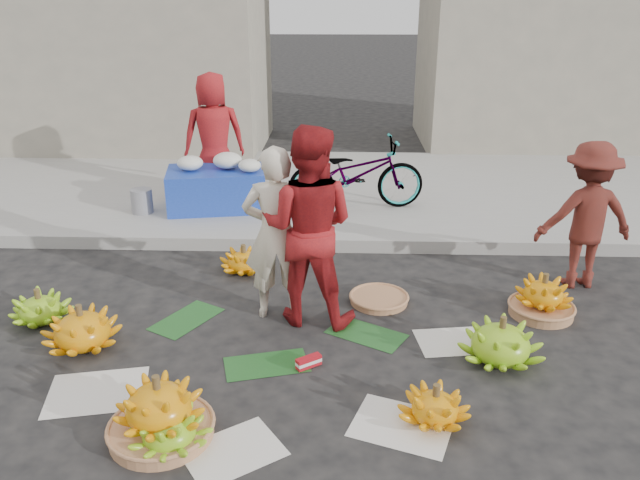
{
  "coord_description": "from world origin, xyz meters",
  "views": [
    {
      "loc": [
        0.47,
        -4.36,
        2.73
      ],
      "look_at": [
        0.29,
        0.71,
        0.7
      ],
      "focal_mm": 35.0,
      "sensor_mm": 36.0,
      "label": 1
    }
  ],
  "objects_px": {
    "flower_table": "(217,186)",
    "bicycle": "(356,174)",
    "banana_bunch_0": "(82,329)",
    "vendor_cream": "(276,234)",
    "banana_bunch_4": "(501,342)"
  },
  "relations": [
    {
      "from": "flower_table",
      "to": "bicycle",
      "type": "xyz_separation_m",
      "value": [
        1.78,
        0.06,
        0.16
      ]
    },
    {
      "from": "bicycle",
      "to": "banana_bunch_0",
      "type": "bearing_deg",
      "value": 137.06
    },
    {
      "from": "banana_bunch_0",
      "to": "vendor_cream",
      "type": "bearing_deg",
      "value": 22.04
    },
    {
      "from": "banana_bunch_0",
      "to": "banana_bunch_4",
      "type": "relative_size",
      "value": 1.09
    },
    {
      "from": "banana_bunch_4",
      "to": "flower_table",
      "type": "height_order",
      "value": "flower_table"
    },
    {
      "from": "vendor_cream",
      "to": "bicycle",
      "type": "bearing_deg",
      "value": -109.87
    },
    {
      "from": "banana_bunch_0",
      "to": "bicycle",
      "type": "xyz_separation_m",
      "value": [
        2.29,
        3.29,
        0.4
      ]
    },
    {
      "from": "flower_table",
      "to": "bicycle",
      "type": "distance_m",
      "value": 1.79
    },
    {
      "from": "banana_bunch_4",
      "to": "flower_table",
      "type": "distance_m",
      "value": 4.39
    },
    {
      "from": "banana_bunch_0",
      "to": "banana_bunch_4",
      "type": "distance_m",
      "value": 3.37
    },
    {
      "from": "banana_bunch_0",
      "to": "vendor_cream",
      "type": "relative_size",
      "value": 0.5
    },
    {
      "from": "banana_bunch_0",
      "to": "banana_bunch_4",
      "type": "bearing_deg",
      "value": -1.56
    },
    {
      "from": "banana_bunch_4",
      "to": "bicycle",
      "type": "xyz_separation_m",
      "value": [
        -1.08,
        3.38,
        0.4
      ]
    },
    {
      "from": "banana_bunch_0",
      "to": "bicycle",
      "type": "distance_m",
      "value": 4.02
    },
    {
      "from": "vendor_cream",
      "to": "banana_bunch_4",
      "type": "bearing_deg",
      "value": 154.44
    }
  ]
}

